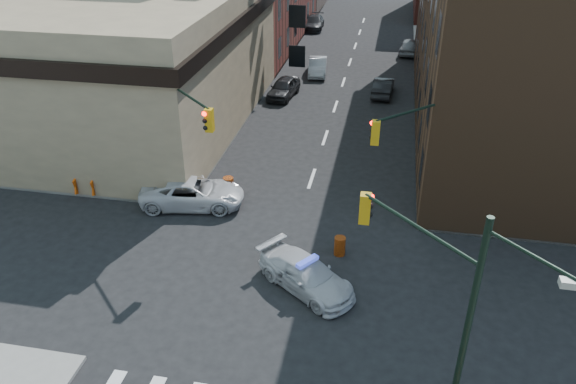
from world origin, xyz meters
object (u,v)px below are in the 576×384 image
at_px(pedestrian_b, 147,176).
at_px(parked_car_wfar, 318,66).
at_px(barricade_nw_a, 189,175).
at_px(pickup, 193,193).
at_px(parked_car_enear, 383,87).
at_px(barrel_road, 340,246).
at_px(parked_car_wnear, 284,88).
at_px(pedestrian_a, 159,162).
at_px(barrel_bank, 229,186).
at_px(police_car, 306,275).

bearing_deg(pedestrian_b, parked_car_wfar, 68.96).
bearing_deg(barricade_nw_a, pedestrian_b, -141.15).
height_order(pickup, barricade_nw_a, pickup).
distance_m(pickup, parked_car_enear, 21.57).
height_order(parked_car_wfar, barricade_nw_a, parked_car_wfar).
bearing_deg(parked_car_enear, barrel_road, 90.91).
bearing_deg(barrel_road, parked_car_wnear, 108.16).
relative_size(parked_car_wnear, pedestrian_a, 2.57).
height_order(parked_car_wnear, barrel_road, parked_car_wnear).
xyz_separation_m(parked_car_enear, barrel_bank, (-7.68, -18.02, -0.18)).
bearing_deg(barrel_road, police_car, -113.03).
xyz_separation_m(pickup, pedestrian_b, (-2.87, 0.74, 0.33)).
relative_size(pickup, barricade_nw_a, 4.28).
height_order(police_car, parked_car_wfar, parked_car_wfar).
xyz_separation_m(police_car, barrel_road, (1.15, 2.71, -0.22)).
bearing_deg(barrel_bank, parked_car_wnear, 90.34).
bearing_deg(pedestrian_b, police_car, -39.21).
bearing_deg(police_car, pedestrian_b, 93.00).
height_order(police_car, barricade_nw_a, police_car).
xyz_separation_m(pickup, barricade_nw_a, (-0.99, 2.20, -0.13)).
height_order(police_car, pedestrian_a, pedestrian_a).
bearing_deg(barricade_nw_a, parked_car_wfar, 79.72).
height_order(pickup, parked_car_wfar, pickup).
bearing_deg(police_car, parked_car_wfar, 43.31).
bearing_deg(pickup, pedestrian_b, 65.89).
bearing_deg(pedestrian_b, pedestrian_a, 87.13).
relative_size(parked_car_wfar, barrel_road, 4.70).
xyz_separation_m(pickup, parked_car_wfar, (3.30, 23.91, -0.04)).
xyz_separation_m(pedestrian_b, barricade_nw_a, (1.87, 1.46, -0.46)).
distance_m(parked_car_wfar, barricade_nw_a, 22.13).
bearing_deg(parked_car_wfar, barricade_nw_a, -107.13).
xyz_separation_m(barrel_road, barricade_nw_a, (-9.21, 5.21, 0.16)).
xyz_separation_m(parked_car_wfar, pedestrian_b, (-6.17, -23.17, 0.37)).
distance_m(police_car, barrel_bank, 9.07).
bearing_deg(parked_car_wfar, barrel_road, -85.60).
distance_m(pickup, pedestrian_b, 2.98).
height_order(police_car, pedestrian_b, pedestrian_b).
height_order(police_car, parked_car_wnear, parked_car_wnear).
height_order(parked_car_wnear, barricade_nw_a, parked_car_wnear).
bearing_deg(barrel_road, barricade_nw_a, 150.48).
height_order(pedestrian_a, barrel_bank, pedestrian_a).
bearing_deg(barrel_road, pickup, 159.86).
bearing_deg(pickup, parked_car_wnear, -14.38).
relative_size(pedestrian_b, barrel_road, 2.02).
distance_m(parked_car_wnear, pedestrian_b, 17.42).
bearing_deg(parked_car_enear, police_car, 88.58).
xyz_separation_m(parked_car_wnear, barrel_road, (6.76, -20.62, -0.28)).
xyz_separation_m(parked_car_wnear, pedestrian_a, (-4.43, -14.91, 0.25)).
bearing_deg(pedestrian_a, police_car, -11.35).
height_order(parked_car_enear, pedestrian_a, pedestrian_a).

